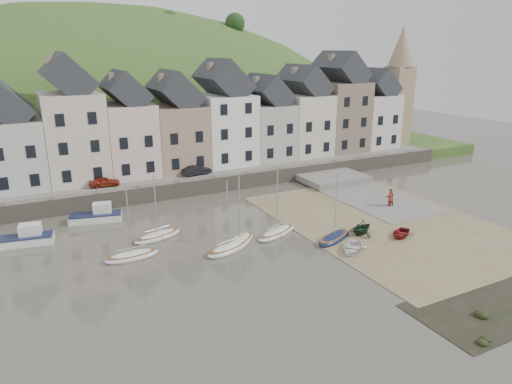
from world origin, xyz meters
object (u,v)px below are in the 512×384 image
rowboat_green (362,227)px  person_dark (390,197)px  sailboat_0 (158,236)px  car_left (104,182)px  rowboat_red (401,233)px  car_right (197,170)px  person_red (390,198)px  rowboat_white (352,248)px

rowboat_green → person_dark: 9.27m
rowboat_green → person_dark: bearing=107.5°
sailboat_0 → car_left: (-2.05, 13.32, 1.89)m
rowboat_red → car_right: bearing=175.4°
rowboat_green → person_dark: (7.87, 4.89, 0.28)m
rowboat_green → person_red: (7.63, 4.63, 0.26)m
rowboat_white → person_red: size_ratio=1.76×
rowboat_white → rowboat_red: (5.93, 0.56, -0.03)m
sailboat_0 → person_dark: bearing=-6.4°
rowboat_white → sailboat_0: bearing=-168.1°
rowboat_white → person_dark: 13.28m
sailboat_0 → rowboat_white: sailboat_0 is taller
sailboat_0 → rowboat_red: sailboat_0 is taller
rowboat_red → car_right: car_right is taller
sailboat_0 → person_dark: size_ratio=3.52×
rowboat_green → car_right: 22.43m
rowboat_red → person_red: bearing=114.4°
rowboat_green → car_left: car_left is taller
rowboat_red → person_dark: size_ratio=1.54×
rowboat_red → person_red: person_red is taller
rowboat_green → car_left: (-18.67, 20.94, 1.41)m
car_right → sailboat_0: bearing=139.5°
rowboat_red → car_left: 31.48m
rowboat_white → car_left: (-15.56, 23.49, 1.77)m
rowboat_red → car_left: bearing=-166.5°
rowboat_green → person_red: person_red is taller
rowboat_green → person_dark: person_dark is taller
rowboat_red → person_dark: person_dark is taller
person_red → car_left: (-26.30, 16.31, 1.15)m
rowboat_white → rowboat_red: 5.96m
person_red → car_right: bearing=-44.9°
rowboat_white → rowboat_red: size_ratio=1.12×
rowboat_white → car_left: size_ratio=0.96×
rowboat_red → car_right: 25.39m
rowboat_green → sailboat_0: bearing=-129.0°
person_red → rowboat_green: bearing=32.8°
sailboat_0 → person_dark: (24.48, -2.73, 0.76)m
car_left → person_red: bearing=-117.0°
person_dark → car_left: size_ratio=0.56×
rowboat_white → rowboat_green: (3.11, 2.55, 0.36)m
person_dark → car_left: car_left is taller
person_red → car_right: (-15.54, 16.31, 1.17)m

